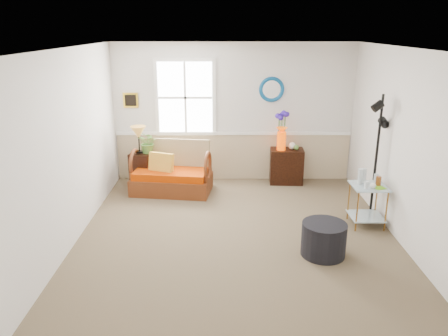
{
  "coord_description": "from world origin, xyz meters",
  "views": [
    {
      "loc": [
        -0.19,
        -5.63,
        2.86
      ],
      "look_at": [
        -0.18,
        0.15,
        0.98
      ],
      "focal_mm": 35.0,
      "sensor_mm": 36.0,
      "label": 1
    }
  ],
  "objects_px": {
    "cabinet": "(286,166)",
    "side_table": "(367,205)",
    "floor_lamp": "(376,159)",
    "loveseat": "(171,168)",
    "ottoman": "(324,239)",
    "lamp_stand": "(142,170)"
  },
  "relations": [
    {
      "from": "floor_lamp",
      "to": "ottoman",
      "type": "relative_size",
      "value": 3.35
    },
    {
      "from": "side_table",
      "to": "floor_lamp",
      "type": "distance_m",
      "value": 0.71
    },
    {
      "from": "loveseat",
      "to": "cabinet",
      "type": "distance_m",
      "value": 2.19
    },
    {
      "from": "cabinet",
      "to": "side_table",
      "type": "height_order",
      "value": "cabinet"
    },
    {
      "from": "loveseat",
      "to": "floor_lamp",
      "type": "bearing_deg",
      "value": -12.23
    },
    {
      "from": "floor_lamp",
      "to": "lamp_stand",
      "type": "bearing_deg",
      "value": 149.22
    },
    {
      "from": "loveseat",
      "to": "ottoman",
      "type": "distance_m",
      "value": 3.22
    },
    {
      "from": "loveseat",
      "to": "lamp_stand",
      "type": "relative_size",
      "value": 2.12
    },
    {
      "from": "lamp_stand",
      "to": "side_table",
      "type": "xyz_separation_m",
      "value": [
        3.65,
        -1.68,
        -0.01
      ]
    },
    {
      "from": "lamp_stand",
      "to": "floor_lamp",
      "type": "distance_m",
      "value": 4.11
    },
    {
      "from": "side_table",
      "to": "floor_lamp",
      "type": "relative_size",
      "value": 0.33
    },
    {
      "from": "side_table",
      "to": "floor_lamp",
      "type": "height_order",
      "value": "floor_lamp"
    },
    {
      "from": "cabinet",
      "to": "floor_lamp",
      "type": "height_order",
      "value": "floor_lamp"
    },
    {
      "from": "cabinet",
      "to": "side_table",
      "type": "bearing_deg",
      "value": -60.29
    },
    {
      "from": "loveseat",
      "to": "side_table",
      "type": "relative_size",
      "value": 2.18
    },
    {
      "from": "ottoman",
      "to": "loveseat",
      "type": "bearing_deg",
      "value": 134.16
    },
    {
      "from": "loveseat",
      "to": "floor_lamp",
      "type": "xyz_separation_m",
      "value": [
        3.22,
        -1.15,
        0.52
      ]
    },
    {
      "from": "loveseat",
      "to": "cabinet",
      "type": "height_order",
      "value": "loveseat"
    },
    {
      "from": "cabinet",
      "to": "ottoman",
      "type": "relative_size",
      "value": 1.14
    },
    {
      "from": "side_table",
      "to": "lamp_stand",
      "type": "bearing_deg",
      "value": 155.34
    },
    {
      "from": "cabinet",
      "to": "lamp_stand",
      "type": "bearing_deg",
      "value": -172.36
    },
    {
      "from": "cabinet",
      "to": "floor_lamp",
      "type": "xyz_separation_m",
      "value": [
        1.09,
        -1.64,
        0.64
      ]
    }
  ]
}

